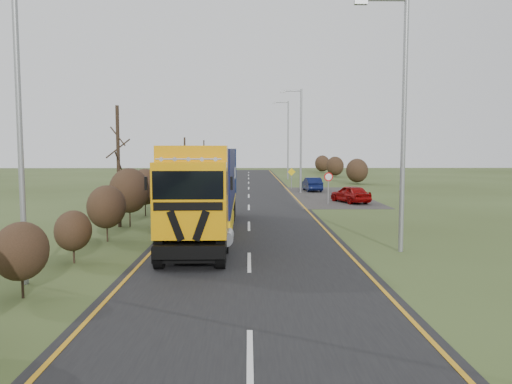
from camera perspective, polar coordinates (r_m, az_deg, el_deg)
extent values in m
plane|color=#36421C|center=(21.30, -0.80, -5.64)|extent=(160.00, 160.00, 0.00)
cube|color=black|center=(31.18, -0.82, -2.23)|extent=(8.00, 120.00, 0.02)
cube|color=#2A2725|center=(41.63, 8.14, -0.45)|extent=(6.00, 18.00, 0.02)
cube|color=#C38512|center=(31.39, -7.60, -2.19)|extent=(0.12, 116.00, 0.01)
cube|color=#C38512|center=(31.40, 5.95, -2.17)|extent=(0.12, 116.00, 0.01)
cube|color=silver|center=(9.74, -0.70, -18.61)|extent=(0.12, 3.00, 0.01)
cube|color=silver|center=(17.37, -0.78, -7.98)|extent=(0.12, 3.00, 0.01)
cube|color=silver|center=(25.23, -0.81, -3.90)|extent=(0.12, 3.00, 0.01)
cube|color=silver|center=(33.16, -0.83, -1.76)|extent=(0.12, 3.00, 0.01)
cube|color=silver|center=(41.11, -0.84, -0.45)|extent=(0.12, 3.00, 0.01)
cube|color=silver|center=(49.08, -0.84, 0.44)|extent=(0.12, 3.00, 0.01)
cube|color=silver|center=(57.06, -0.85, 1.08)|extent=(0.12, 3.00, 0.01)
cube|color=silver|center=(65.05, -0.85, 1.56)|extent=(0.12, 3.00, 0.01)
cube|color=silver|center=(73.03, -0.86, 1.94)|extent=(0.12, 3.00, 0.01)
cube|color=silver|center=(81.02, -0.86, 2.24)|extent=(0.12, 3.00, 0.01)
ellipsoid|color=#302115|center=(14.48, -25.25, -6.12)|extent=(1.34, 1.74, 1.54)
ellipsoid|color=#302115|center=(18.17, -20.17, -4.16)|extent=(1.21, 1.57, 1.39)
ellipsoid|color=#302115|center=(21.90, -16.71, -1.62)|extent=(1.58, 2.06, 1.82)
ellipsoid|color=#302115|center=(25.72, -14.27, 0.18)|extent=(1.96, 2.55, 2.25)
ellipsoid|color=#302115|center=(29.63, -12.57, 0.59)|extent=(1.83, 2.38, 2.10)
ellipsoid|color=#302115|center=(33.56, -11.05, 0.38)|extent=(1.37, 1.78, 1.57)
ellipsoid|color=#302115|center=(37.52, -10.13, 0.63)|extent=(1.20, 1.56, 1.38)
ellipsoid|color=#302115|center=(41.43, -9.07, 1.51)|extent=(1.55, 2.02, 1.78)
ellipsoid|color=#302115|center=(45.39, -8.56, 2.29)|extent=(1.95, 2.53, 2.24)
ellipsoid|color=#302115|center=(49.33, -7.72, 2.41)|extent=(1.85, 2.41, 2.13)
ellipsoid|color=#302115|center=(53.34, -7.44, 2.14)|extent=(1.40, 1.81, 1.61)
ellipsoid|color=#302115|center=(57.30, -6.73, 2.15)|extent=(1.19, 1.55, 1.37)
ellipsoid|color=#302115|center=(61.29, -6.61, 2.62)|extent=(1.52, 1.97, 1.75)
ellipsoid|color=#302115|center=(65.22, -6.00, 3.11)|extent=(1.93, 2.51, 2.22)
ellipsoid|color=#302115|center=(69.24, -5.98, 3.18)|extent=(1.88, 2.44, 2.16)
ellipsoid|color=#302115|center=(73.20, -5.42, 2.95)|extent=(1.43, 1.85, 1.64)
ellipsoid|color=#302115|center=(77.23, -5.46, 2.89)|extent=(1.19, 1.55, 1.37)
ellipsoid|color=#302115|center=(81.17, -4.96, 3.19)|extent=(1.49, 1.93, 1.71)
cylinder|color=#2E2117|center=(25.77, -15.45, 2.80)|extent=(0.18, 0.18, 6.05)
cylinder|color=#2E2117|center=(51.36, -8.13, 3.38)|extent=(0.18, 0.18, 5.06)
cylinder|color=#2E2117|center=(73.23, -5.96, 3.91)|extent=(0.18, 0.18, 5.15)
cube|color=black|center=(18.02, -6.98, -5.47)|extent=(2.34, 4.43, 0.43)
cube|color=orange|center=(16.95, -7.35, -0.74)|extent=(2.41, 2.13, 2.49)
cube|color=black|center=(16.23, -7.68, -7.16)|extent=(2.39, 0.14, 0.53)
cube|color=black|center=(16.05, -9.17, -3.84)|extent=(0.58, 0.03, 1.03)
cube|color=black|center=(15.96, -6.31, -3.86)|extent=(0.58, 0.03, 1.03)
cube|color=black|center=(15.88, -7.79, 0.77)|extent=(2.25, 0.08, 0.91)
cube|color=black|center=(15.92, -7.77, -1.64)|extent=(2.20, 0.05, 0.27)
cube|color=orange|center=(17.20, -7.28, 4.39)|extent=(2.41, 1.37, 0.54)
cylinder|color=silver|center=(16.06, -7.73, 3.73)|extent=(2.11, 0.08, 0.06)
cube|color=black|center=(16.32, -12.47, 0.98)|extent=(0.08, 0.12, 0.43)
cube|color=black|center=(15.99, -2.82, 1.01)|extent=(0.08, 0.12, 0.43)
cylinder|color=gray|center=(18.53, -10.25, -5.07)|extent=(0.55, 1.25, 0.54)
cylinder|color=gray|center=(18.30, -3.42, -5.12)|extent=(0.55, 1.25, 0.54)
cube|color=yellow|center=(24.07, -5.43, -1.60)|extent=(2.52, 12.08, 0.23)
cube|color=black|center=(23.95, -5.45, 1.81)|extent=(2.50, 11.70, 2.63)
cube|color=#0E1B3B|center=(29.79, -4.56, 2.43)|extent=(2.37, 0.09, 2.63)
cube|color=#0E1B3B|center=(18.13, -6.93, 0.77)|extent=(2.37, 0.09, 2.63)
cube|color=black|center=(27.74, -4.82, -1.87)|extent=(2.24, 3.47, 0.33)
cube|color=yellow|center=(23.34, -8.46, -3.45)|extent=(0.11, 5.26, 0.43)
cube|color=yellow|center=(23.15, -2.71, -3.47)|extent=(0.11, 5.26, 0.43)
cylinder|color=black|center=(16.71, -10.99, -6.96)|extent=(0.32, 1.00, 1.00)
cylinder|color=black|center=(16.48, -4.04, -7.05)|extent=(0.32, 1.00, 1.00)
cylinder|color=black|center=(19.02, -9.72, -5.48)|extent=(0.32, 1.00, 1.00)
cylinder|color=black|center=(18.82, -3.64, -5.53)|extent=(0.32, 1.00, 1.00)
cylinder|color=black|center=(26.99, -7.08, -2.35)|extent=(0.32, 1.00, 1.00)
cylinder|color=black|center=(26.85, -2.81, -2.36)|extent=(0.32, 1.00, 1.00)
cylinder|color=black|center=(27.94, -6.87, -2.10)|extent=(0.32, 1.00, 1.00)
cylinder|color=black|center=(27.80, -2.74, -2.10)|extent=(0.32, 1.00, 1.00)
cylinder|color=black|center=(28.88, -6.67, -1.87)|extent=(0.32, 1.00, 1.00)
cylinder|color=black|center=(28.75, -2.68, -1.87)|extent=(0.32, 1.00, 1.00)
imported|color=#820606|center=(36.72, 10.74, -0.23)|extent=(2.68, 4.04, 1.28)
imported|color=#091033|center=(46.26, 6.43, 0.87)|extent=(1.56, 3.89, 1.26)
cylinder|color=gray|center=(19.63, 16.52, 7.22)|extent=(0.18, 0.18, 9.53)
cylinder|color=gray|center=(20.12, 14.41, 20.52)|extent=(1.69, 0.12, 0.12)
cube|color=gray|center=(19.90, 11.89, 20.43)|extent=(0.48, 0.19, 0.15)
cylinder|color=gray|center=(44.20, 5.16, 5.78)|extent=(0.18, 0.18, 9.10)
cylinder|color=gray|center=(44.40, 4.14, 11.47)|extent=(1.62, 0.12, 0.12)
cube|color=gray|center=(44.33, 3.08, 11.36)|extent=(0.45, 0.18, 0.14)
cylinder|color=gray|center=(63.77, 3.68, 5.90)|extent=(0.18, 0.18, 9.90)
cylinder|color=gray|center=(63.96, 2.91, 10.20)|extent=(1.76, 0.12, 0.12)
cube|color=gray|center=(63.90, 2.11, 10.11)|extent=(0.49, 0.20, 0.15)
cylinder|color=gray|center=(15.76, -25.49, 8.92)|extent=(0.16, 0.16, 10.29)
cylinder|color=gray|center=(35.44, 8.26, 0.16)|extent=(0.08, 0.08, 1.95)
cylinder|color=red|center=(35.34, 8.29, 1.73)|extent=(0.62, 0.04, 0.62)
cylinder|color=white|center=(35.32, 8.29, 1.73)|extent=(0.47, 0.02, 0.47)
cylinder|color=gray|center=(49.04, 4.07, 1.29)|extent=(0.08, 0.08, 1.54)
cube|color=yellow|center=(48.94, 4.08, 2.31)|extent=(0.78, 0.04, 0.78)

